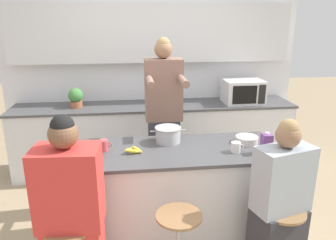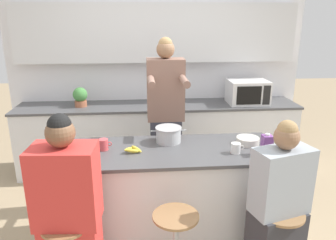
% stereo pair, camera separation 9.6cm
% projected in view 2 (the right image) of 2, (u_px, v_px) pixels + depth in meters
% --- Properties ---
extents(ground_plane, '(16.00, 16.00, 0.00)m').
position_uv_depth(ground_plane, '(169.00, 237.00, 3.15)').
color(ground_plane, tan).
extents(wall_back, '(3.99, 0.22, 2.70)m').
position_uv_depth(wall_back, '(157.00, 54.00, 4.41)').
color(wall_back, white).
rests_on(wall_back, ground_plane).
extents(back_counter, '(3.70, 0.61, 0.92)m').
position_uv_depth(back_counter, '(159.00, 137.00, 4.46)').
color(back_counter, silver).
rests_on(back_counter, ground_plane).
extents(kitchen_island, '(1.96, 0.73, 0.91)m').
position_uv_depth(kitchen_island, '(169.00, 195.00, 3.01)').
color(kitchen_island, black).
rests_on(kitchen_island, ground_plane).
extents(person_cooking, '(0.39, 0.57, 1.84)m').
position_uv_depth(person_cooking, '(166.00, 125.00, 3.51)').
color(person_cooking, '#383842').
rests_on(person_cooking, ground_plane).
extents(person_wrapped_blanket, '(0.46, 0.32, 1.44)m').
position_uv_depth(person_wrapped_blanket, '(69.00, 217.00, 2.31)').
color(person_wrapped_blanket, red).
rests_on(person_wrapped_blanket, ground_plane).
extents(person_seated_near, '(0.46, 0.36, 1.36)m').
position_uv_depth(person_seated_near, '(278.00, 215.00, 2.45)').
color(person_seated_near, '#333338').
rests_on(person_seated_near, ground_plane).
extents(cooking_pot, '(0.33, 0.24, 0.14)m').
position_uv_depth(cooking_pot, '(168.00, 135.00, 3.03)').
color(cooking_pot, '#B7BABC').
rests_on(cooking_pot, kitchen_island).
extents(fruit_bowl, '(0.21, 0.21, 0.06)m').
position_uv_depth(fruit_bowl, '(248.00, 141.00, 2.99)').
color(fruit_bowl, silver).
rests_on(fruit_bowl, kitchen_island).
extents(coffee_cup_near, '(0.12, 0.08, 0.10)m').
position_uv_depth(coffee_cup_near, '(104.00, 145.00, 2.86)').
color(coffee_cup_near, '#DB4C51').
rests_on(coffee_cup_near, kitchen_island).
extents(coffee_cup_far, '(0.11, 0.08, 0.09)m').
position_uv_depth(coffee_cup_far, '(236.00, 148.00, 2.79)').
color(coffee_cup_far, white).
rests_on(coffee_cup_far, kitchen_island).
extents(banana_bunch, '(0.17, 0.12, 0.06)m').
position_uv_depth(banana_bunch, '(133.00, 150.00, 2.81)').
color(banana_bunch, yellow).
rests_on(banana_bunch, kitchen_island).
extents(juice_carton, '(0.08, 0.08, 0.19)m').
position_uv_depth(juice_carton, '(267.00, 145.00, 2.75)').
color(juice_carton, '#7A428E').
rests_on(juice_carton, kitchen_island).
extents(microwave, '(0.51, 0.40, 0.31)m').
position_uv_depth(microwave, '(248.00, 92.00, 4.34)').
color(microwave, white).
rests_on(microwave, back_counter).
extents(potted_plant, '(0.18, 0.18, 0.25)m').
position_uv_depth(potted_plant, '(80.00, 97.00, 4.20)').
color(potted_plant, '#A86042').
rests_on(potted_plant, back_counter).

